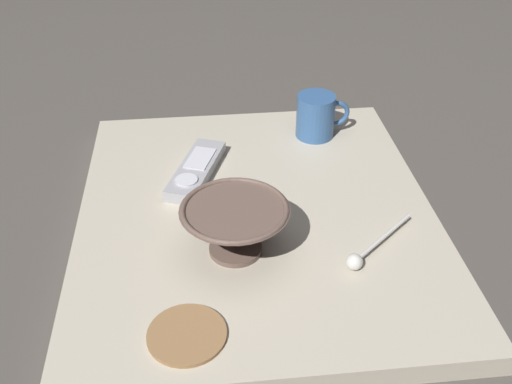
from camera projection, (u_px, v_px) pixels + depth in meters
name	position (u px, v px, depth m)	size (l,w,h in m)	color
ground_plane	(256.00, 226.00, 0.94)	(6.00, 6.00, 0.00)	#47423D
table	(256.00, 217.00, 0.93)	(0.55, 0.64, 0.03)	#B7AD99
cereal_bowl	(235.00, 227.00, 0.81)	(0.15, 0.15, 0.08)	brown
coffee_mug	(317.00, 116.00, 1.09)	(0.10, 0.07, 0.08)	#33598C
teaspoon	(363.00, 255.00, 0.81)	(0.12, 0.11, 0.02)	silver
tv_remote_near	(196.00, 170.00, 0.99)	(0.11, 0.18, 0.02)	#9E9EA3
drink_coaster	(187.00, 334.00, 0.71)	(0.10, 0.10, 0.01)	olive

